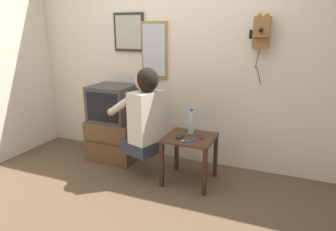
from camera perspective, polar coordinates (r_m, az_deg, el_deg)
name	(u,v)px	position (r m, az deg, el deg)	size (l,w,h in m)	color
ground_plane	(137,201)	(3.02, -5.87, -15.97)	(14.00, 14.00, 0.00)	brown
wall_back	(180,58)	(3.63, 2.27, 10.90)	(6.80, 0.05, 2.55)	silver
side_table	(190,146)	(3.20, 4.16, -5.80)	(0.51, 0.49, 0.52)	#422819
person	(144,112)	(3.19, -4.52, 0.58)	(0.63, 0.51, 0.94)	#2D3347
tv_stand	(115,139)	(3.89, -10.06, -4.45)	(0.61, 0.49, 0.51)	brown
television	(113,103)	(3.74, -10.47, 2.33)	(0.50, 0.47, 0.44)	#38383A
wall_phone_antique	(261,32)	(3.33, 17.36, 14.89)	(0.21, 0.18, 0.73)	olive
framed_picture	(129,32)	(3.86, -7.48, 15.45)	(0.41, 0.03, 0.46)	#2D2823
wall_mirror	(154,50)	(3.71, -2.61, 12.31)	(0.33, 0.03, 0.67)	olive
cell_phone_held	(180,137)	(3.13, 2.29, -4.08)	(0.07, 0.13, 0.01)	black
cell_phone_spare	(200,137)	(3.15, 6.11, -4.03)	(0.11, 0.14, 0.01)	maroon
water_bottle	(191,122)	(3.23, 4.44, -1.23)	(0.07, 0.07, 0.27)	silver
toothbrush	(188,141)	(3.02, 3.86, -4.85)	(0.13, 0.13, 0.02)	#338CD8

